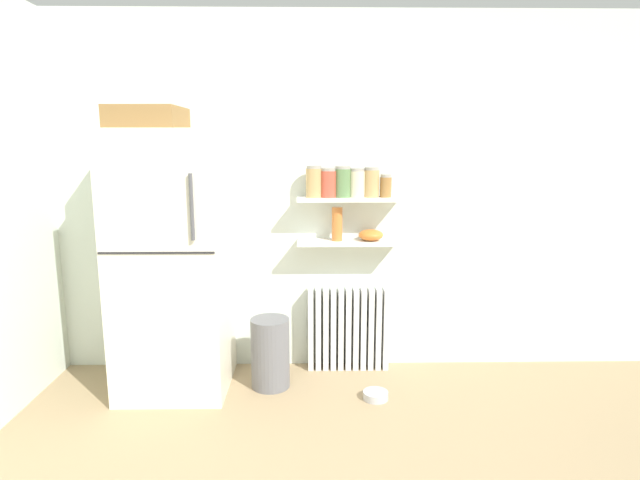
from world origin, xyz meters
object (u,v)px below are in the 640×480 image
Objects in this scene: storage_jar_2 at (343,182)px; trash_bin at (270,353)px; refrigerator at (172,258)px; vase at (337,224)px; storage_jar_4 at (371,183)px; radiator at (348,329)px; storage_jar_3 at (357,183)px; pet_food_bowl at (376,395)px; shelf_bowl at (371,235)px; storage_jar_1 at (328,183)px; storage_jar_0 at (314,182)px; storage_jar_5 at (386,186)px.

storage_jar_2 is 0.44× the size of trash_bin.
storage_jar_2 is (1.17, 0.24, 0.50)m from refrigerator.
storage_jar_4 is at bearing 0.00° from vase.
storage_jar_4 reaches higher than vase.
storage_jar_3 is at bearing -30.56° from radiator.
storage_jar_4 reaches higher than pet_food_bowl.
storage_jar_4 is at bearing -0.00° from storage_jar_3.
trash_bin is at bearing -159.66° from storage_jar_4.
pet_food_bowl is (-0.00, -0.47, -1.38)m from storage_jar_4.
pet_food_bowl is at bearing -66.53° from storage_jar_2.
refrigerator is 1.48m from storage_jar_4.
storage_jar_2 is 0.43m from shelf_bowl.
refrigerator is 9.39× the size of storage_jar_3.
storage_jar_2 is 0.91× the size of vase.
storage_jar_1 is 0.48m from shelf_bowl.
storage_jar_5 is at bearing 0.00° from storage_jar_0.
shelf_bowl is at bearing 20.28° from trash_bin.
storage_jar_1 is at bearing 0.00° from storage_jar_0.
storage_jar_5 is at bearing 0.00° from vase.
storage_jar_0 is 0.31m from storage_jar_3.
storage_jar_2 reaches higher than shelf_bowl.
storage_jar_2 reaches higher than storage_jar_3.
storage_jar_0 is at bearing 40.63° from trash_bin.
radiator is at bearing 173.27° from storage_jar_5.
storage_jar_0 is 1.05× the size of storage_jar_4.
pet_food_bowl is (0.15, -0.50, -0.29)m from radiator.
pet_food_bowl is at bearing -9.50° from refrigerator.
storage_jar_5 reaches higher than shelf_bowl.
storage_jar_2 is at bearing 27.37° from trash_bin.
shelf_bowl is 0.36× the size of trash_bin.
storage_jar_3 reaches higher than shelf_bowl.
storage_jar_4 is 0.43× the size of trash_bin.
storage_jar_1 is 1.22× the size of pet_food_bowl.
refrigerator reaches higher than storage_jar_0.
storage_jar_1 is 0.94× the size of storage_jar_2.
storage_jar_2 is 0.20m from storage_jar_4.
trash_bin is (0.66, -0.03, -0.67)m from refrigerator.
storage_jar_4 is (0.10, -0.00, 0.00)m from storage_jar_3.
storage_jar_3 reaches higher than trash_bin.
storage_jar_3 is at bearing 102.20° from pet_food_bowl.
radiator is 0.59m from pet_food_bowl.
storage_jar_2 is (-0.05, -0.03, 1.10)m from radiator.
storage_jar_1 is at bearing 180.00° from storage_jar_5.
radiator is at bearing 169.04° from shelf_bowl.
trash_bin is at bearing 164.30° from pet_food_bowl.
refrigerator reaches higher than storage_jar_4.
refrigerator is at bearing -168.14° from vase.
storage_jar_3 is 0.41× the size of trash_bin.
shelf_bowl is (0.31, 0.00, -0.37)m from storage_jar_1.
storage_jar_0 is (-0.25, -0.03, 1.10)m from radiator.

